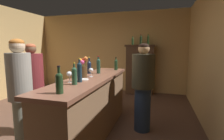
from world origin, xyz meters
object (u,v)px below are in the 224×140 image
object	(u,v)px
wine_bottle_rose	(98,65)
wine_glass_mid	(69,74)
wine_glass_front	(91,70)
bartender	(143,84)
display_cabinet	(140,68)
display_bottle_left	(133,41)
wine_bottle_pinot	(79,71)
wine_bottle_riesling	(74,75)
wine_bottle_merlot	(89,67)
display_bottle_center	(148,40)
wine_bottle_chardonnay	(59,82)
wine_bottle_syrah	(116,64)
bar_counter	(92,107)
flower_arrangement	(83,69)
cheese_plate	(83,79)
display_bottle_midleft	(141,40)
patron_in_grey	(33,86)
patron_by_cabinet	(21,92)

from	to	relation	value
wine_bottle_rose	wine_glass_mid	xyz separation A→B (m)	(-0.09, -0.87, -0.04)
wine_glass_front	bartender	world-z (taller)	bartender
display_cabinet	display_bottle_left	distance (m)	0.91
wine_bottle_pinot	display_bottle_left	world-z (taller)	display_bottle_left
wine_bottle_rose	wine_bottle_riesling	world-z (taller)	wine_bottle_rose
wine_bottle_merlot	bartender	distance (m)	1.02
display_bottle_center	wine_bottle_rose	bearing A→B (deg)	-106.05
wine_bottle_chardonnay	wine_bottle_syrah	bearing A→B (deg)	87.51
wine_bottle_pinot	wine_bottle_syrah	bearing A→B (deg)	83.45
wine_bottle_riesling	wine_glass_front	world-z (taller)	wine_bottle_riesling
display_cabinet	wine_bottle_merlot	xyz separation A→B (m)	(-0.62, -2.50, 0.31)
wine_bottle_riesling	wine_bottle_syrah	xyz separation A→B (m)	(0.15, 1.53, -0.00)
bar_counter	bartender	bearing A→B (deg)	28.58
wine_glass_mid	bartender	world-z (taller)	bartender
wine_glass_mid	flower_arrangement	size ratio (longest dim) A/B	0.44
wine_bottle_chardonnay	display_bottle_left	world-z (taller)	display_bottle_left
display_cabinet	display_bottle_center	bearing A→B (deg)	0.00
display_bottle_left	display_bottle_center	distance (m)	0.48
bar_counter	display_cabinet	size ratio (longest dim) A/B	1.55
bartender	wine_glass_mid	bearing A→B (deg)	31.67
wine_bottle_syrah	cheese_plate	distance (m)	1.22
bar_counter	wine_bottle_syrah	distance (m)	1.16
wine_bottle_rose	display_bottle_midleft	world-z (taller)	display_bottle_midleft
wine_bottle_chardonnay	wine_bottle_riesling	size ratio (longest dim) A/B	1.01
flower_arrangement	display_bottle_center	size ratio (longest dim) A/B	0.99
wine_bottle_syrah	cheese_plate	world-z (taller)	wine_bottle_syrah
wine_bottle_chardonnay	cheese_plate	size ratio (longest dim) A/B	1.72
display_cabinet	wine_glass_mid	world-z (taller)	display_cabinet
patron_in_grey	bar_counter	bearing A→B (deg)	-22.90
cheese_plate	patron_in_grey	xyz separation A→B (m)	(-0.95, 0.05, -0.17)
wine_bottle_pinot	wine_glass_mid	xyz separation A→B (m)	(-0.13, -0.05, -0.04)
patron_by_cabinet	wine_bottle_pinot	bearing A→B (deg)	0.77
wine_bottle_rose	patron_by_cabinet	xyz separation A→B (m)	(-0.68, -1.14, -0.26)
flower_arrangement	patron_in_grey	distance (m)	0.94
wine_bottle_syrah	wine_bottle_merlot	bearing A→B (deg)	-119.50
wine_bottle_pinot	wine_glass_mid	bearing A→B (deg)	-157.44
bar_counter	display_cabinet	world-z (taller)	display_cabinet
patron_in_grey	wine_glass_mid	bearing A→B (deg)	-50.65
bar_counter	wine_bottle_syrah	bearing A→B (deg)	80.89
wine_bottle_merlot	display_cabinet	bearing A→B (deg)	76.00
wine_bottle_merlot	wine_glass_mid	xyz separation A→B (m)	(0.06, -0.80, -0.02)
cheese_plate	display_bottle_center	distance (m)	3.24
display_bottle_center	patron_by_cabinet	xyz separation A→B (m)	(-1.38, -3.58, -0.83)
wine_glass_front	wine_glass_mid	size ratio (longest dim) A/B	0.95
wine_bottle_chardonnay	display_cabinet	bearing A→B (deg)	84.61
wine_bottle_syrah	display_bottle_center	world-z (taller)	display_bottle_center
wine_bottle_merlot	display_bottle_left	distance (m)	2.59
display_cabinet	display_bottle_center	distance (m)	0.93
display_bottle_center	patron_by_cabinet	world-z (taller)	display_bottle_center
wine_bottle_chardonnay	cheese_plate	xyz separation A→B (m)	(-0.10, 0.75, -0.12)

